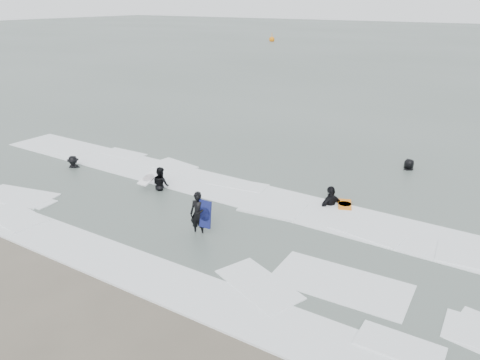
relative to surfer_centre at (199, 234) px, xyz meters
The scene contains 9 objects.
ground 2.27m from the surfer_centre, 92.48° to the right, with size 320.00×320.00×0.00m, color brown.
surfer_centre is the anchor object (origin of this frame).
surfer_wading 4.42m from the surfer_centre, 149.00° to the left, with size 0.77×0.60×1.58m, color black.
surfer_breaker 9.25m from the surfer_centre, 167.77° to the left, with size 0.97×0.56×1.50m, color black.
surfer_right_near 5.50m from the surfer_centre, 58.80° to the left, with size 1.16×0.48×1.97m, color black.
surfer_right_far 11.32m from the surfer_centre, 67.52° to the left, with size 0.84×0.55×1.72m, color black.
surf_foam 1.44m from the surfer_centre, 93.93° to the left, with size 30.03×9.06×0.09m.
bodyboards 2.39m from the surfer_centre, 94.71° to the left, with size 8.22×5.53×1.25m.
buoy 76.24m from the surfer_centre, 117.72° to the left, with size 1.00×1.00×1.65m.
Camera 1 is at (9.12, -8.92, 7.59)m, focal length 35.00 mm.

